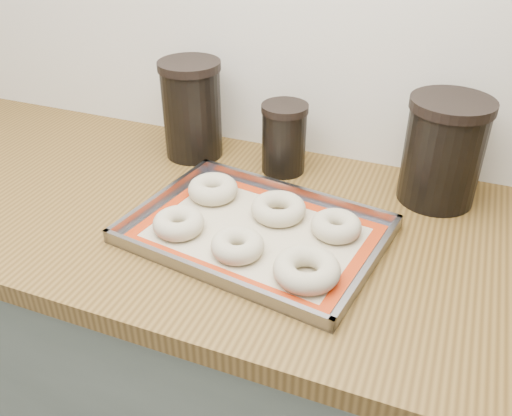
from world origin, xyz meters
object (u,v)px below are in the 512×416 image
at_px(baking_tray, 256,232).
at_px(canister_mid, 284,138).
at_px(bagel_front_mid, 237,245).
at_px(bagel_back_right, 336,226).
at_px(bagel_back_left, 213,189).
at_px(canister_left, 192,109).
at_px(bagel_front_right, 307,269).
at_px(bagel_back_mid, 278,209).
at_px(canister_right, 443,151).
at_px(bagel_front_left, 179,223).

height_order(baking_tray, canister_mid, canister_mid).
bearing_deg(bagel_front_mid, bagel_back_right, 40.07).
relative_size(bagel_back_left, bagel_back_right, 1.09).
height_order(bagel_front_mid, canister_left, canister_left).
height_order(baking_tray, canister_left, canister_left).
bearing_deg(bagel_front_right, bagel_back_left, 145.06).
height_order(bagel_back_mid, bagel_back_right, same).
height_order(bagel_front_mid, bagel_back_mid, same).
distance_m(bagel_back_mid, canister_right, 0.35).
xyz_separation_m(bagel_back_left, canister_mid, (0.09, 0.17, 0.06)).
bearing_deg(bagel_back_mid, canister_mid, 106.47).
relative_size(bagel_front_mid, canister_left, 0.42).
distance_m(baking_tray, bagel_front_right, 0.16).
xyz_separation_m(bagel_front_right, canister_left, (-0.39, 0.36, 0.09)).
distance_m(baking_tray, canister_right, 0.41).
bearing_deg(canister_mid, baking_tray, -81.96).
relative_size(bagel_front_mid, bagel_front_right, 0.84).
xyz_separation_m(bagel_back_right, canister_mid, (-0.18, 0.21, 0.06)).
bearing_deg(bagel_back_right, bagel_front_right, -95.12).
bearing_deg(bagel_back_left, canister_right, 21.99).
bearing_deg(baking_tray, bagel_front_right, -36.03).
bearing_deg(baking_tray, canister_right, 41.20).
distance_m(bagel_front_mid, bagel_front_right, 0.14).
bearing_deg(bagel_back_mid, baking_tray, -106.11).
xyz_separation_m(baking_tray, canister_left, (-0.26, 0.26, 0.11)).
xyz_separation_m(bagel_front_mid, bagel_back_left, (-0.12, 0.16, 0.00)).
xyz_separation_m(bagel_front_left, bagel_front_mid, (0.13, -0.02, -0.00)).
relative_size(bagel_back_left, canister_mid, 0.66).
xyz_separation_m(canister_left, canister_mid, (0.23, 0.00, -0.03)).
relative_size(bagel_back_left, bagel_back_mid, 0.96).
xyz_separation_m(bagel_back_left, bagel_back_right, (0.27, -0.04, -0.00)).
xyz_separation_m(bagel_front_right, canister_mid, (-0.16, 0.36, 0.06)).
xyz_separation_m(bagel_front_left, bagel_front_right, (0.27, -0.04, 0.00)).
bearing_deg(canister_right, canister_mid, 179.83).
relative_size(baking_tray, canister_left, 2.23).
distance_m(bagel_back_right, canister_left, 0.46).
bearing_deg(bagel_back_right, baking_tray, -159.82).
height_order(bagel_back_mid, canister_mid, canister_mid).
distance_m(baking_tray, bagel_back_left, 0.16).
distance_m(bagel_back_mid, canister_left, 0.36).
height_order(bagel_back_left, canister_right, canister_right).
xyz_separation_m(bagel_back_left, bagel_back_mid, (0.15, -0.02, -0.00)).
distance_m(baking_tray, canister_mid, 0.27).
distance_m(bagel_front_mid, canister_mid, 0.34).
distance_m(bagel_front_left, bagel_front_right, 0.27).
bearing_deg(bagel_back_left, bagel_front_left, -92.75).
bearing_deg(canister_right, bagel_front_right, -115.75).
height_order(bagel_front_mid, bagel_back_left, bagel_back_left).
height_order(bagel_front_right, bagel_back_right, bagel_front_right).
distance_m(bagel_back_left, bagel_back_right, 0.27).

